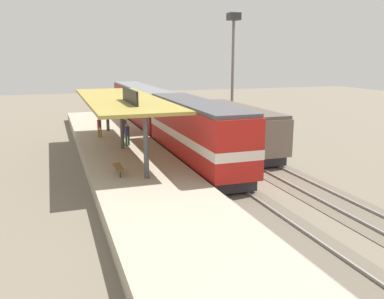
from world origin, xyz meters
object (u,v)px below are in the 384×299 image
person_boarding (125,127)px  person_waiting (127,133)px  person_walking (99,126)px  passenger_carriage_single (141,106)px  locomotive (196,133)px  freight_car (237,128)px  light_mast (233,48)px  platform_bench (118,167)px

person_boarding → person_waiting: bearing=-96.2°
person_waiting → person_walking: (-1.62, 4.25, 0.00)m
person_boarding → passenger_carriage_single: bearing=70.6°
locomotive → passenger_carriage_single: bearing=90.0°
freight_car → person_walking: 11.63m
person_waiting → person_boarding: size_ratio=1.00×
person_waiting → freight_car: bearing=-7.9°
passenger_carriage_single → person_walking: passenger_carriage_single is taller
person_walking → person_boarding: bearing=-29.6°
person_walking → passenger_carriage_single: bearing=59.1°
light_mast → person_waiting: (-11.86, -6.83, -6.54)m
light_mast → person_waiting: 15.17m
freight_car → person_boarding: 9.38m
platform_bench → passenger_carriage_single: passenger_carriage_single is taller
locomotive → person_waiting: bearing=133.5°
platform_bench → locomotive: size_ratio=0.12×
freight_car → person_boarding: (-8.32, 4.34, -0.12)m
platform_bench → light_mast: bearing=46.6°
person_boarding → freight_car: bearing=-27.5°
freight_car → person_walking: bearing=152.1°
light_mast → person_boarding: (-11.52, -3.69, -6.54)m
passenger_carriage_single → person_waiting: 14.32m
passenger_carriage_single → light_mast: bearing=-41.4°
freight_car → person_walking: freight_car is taller
platform_bench → freight_car: size_ratio=0.14×
locomotive → person_waiting: size_ratio=8.44×
person_waiting → person_boarding: 3.16m
passenger_carriage_single → freight_car: passenger_carriage_single is taller
platform_bench → locomotive: 7.01m
person_boarding → light_mast: bearing=17.8°
platform_bench → freight_car: freight_car is taller
person_waiting → light_mast: bearing=30.0°
light_mast → person_boarding: size_ratio=6.84×
passenger_carriage_single → light_mast: 12.05m
platform_bench → person_boarding: 11.13m
platform_bench → passenger_carriage_single: size_ratio=0.08×
freight_car → person_walking: size_ratio=7.02×
passenger_carriage_single → person_boarding: 11.22m
freight_car → locomotive: bearing=-146.2°
locomotive → freight_car: bearing=33.8°
passenger_carriage_single → person_walking: 11.05m
light_mast → person_boarding: light_mast is taller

